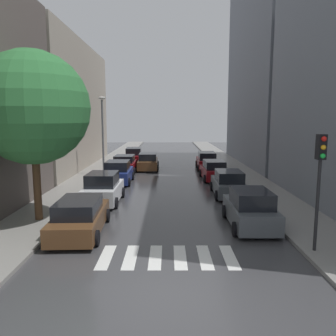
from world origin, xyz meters
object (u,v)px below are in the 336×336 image
object	(u,v)px
parked_car_left_nearest	(79,217)
parked_car_left_fifth	(133,156)
parked_car_left_third	(118,173)
parked_car_right_fourth	(206,161)
lamp_post_left	(102,130)
parked_car_left_fourth	(124,164)
parked_car_right_third	(213,171)
parked_car_right_second	(228,184)
car_midroad	(147,162)
traffic_light_right_corner	(319,167)
parked_car_left_second	(103,189)
parked_car_right_nearest	(250,209)
street_tree_left	(32,108)

from	to	relation	value
parked_car_left_nearest	parked_car_left_fifth	world-z (taller)	parked_car_left_fifth
parked_car_left_third	parked_car_left_fifth	bearing A→B (deg)	-0.48
parked_car_right_fourth	parked_car_left_third	bearing A→B (deg)	134.37
lamp_post_left	parked_car_left_fourth	bearing A→B (deg)	53.00
parked_car_left_third	parked_car_right_third	world-z (taller)	parked_car_left_third
parked_car_right_second	car_midroad	xyz separation A→B (m)	(-5.87, 11.10, -0.01)
parked_car_left_nearest	traffic_light_right_corner	distance (m)	9.90
parked_car_left_second	parked_car_left_fifth	bearing A→B (deg)	0.23
traffic_light_right_corner	parked_car_right_nearest	bearing A→B (deg)	116.75
parked_car_left_third	street_tree_left	bearing A→B (deg)	166.31
parked_car_left_third	lamp_post_left	xyz separation A→B (m)	(-1.71, 3.18, 3.18)
parked_car_right_second	parked_car_right_third	distance (m)	5.72
parked_car_left_fifth	parked_car_left_fourth	bearing A→B (deg)	174.78
lamp_post_left	parked_car_right_second	bearing A→B (deg)	-38.12
parked_car_right_third	lamp_post_left	bearing A→B (deg)	77.67
parked_car_left_fourth	parked_car_right_third	size ratio (longest dim) A/B	0.95
car_midroad	traffic_light_right_corner	world-z (taller)	traffic_light_right_corner
parked_car_left_nearest	parked_car_right_nearest	size ratio (longest dim) A/B	1.16
parked_car_right_nearest	lamp_post_left	distance (m)	16.90
parked_car_left_nearest	parked_car_right_second	size ratio (longest dim) A/B	1.14
lamp_post_left	parked_car_left_nearest	bearing A→B (deg)	-83.32
street_tree_left	parked_car_right_fourth	bearing A→B (deg)	59.25
parked_car_left_third	parked_car_right_second	size ratio (longest dim) A/B	0.95
parked_car_left_fourth	lamp_post_left	bearing A→B (deg)	143.55
parked_car_right_second	car_midroad	world-z (taller)	parked_car_right_second
parked_car_right_third	lamp_post_left	world-z (taller)	lamp_post_left
traffic_light_right_corner	lamp_post_left	distance (m)	20.20
parked_car_left_fifth	parked_car_right_second	world-z (taller)	parked_car_left_fifth
parked_car_left_nearest	parked_car_left_fifth	size ratio (longest dim) A/B	1.02
traffic_light_right_corner	parked_car_left_fifth	bearing A→B (deg)	110.34
parked_car_left_fourth	street_tree_left	xyz separation A→B (m)	(-2.27, -15.07, 4.72)
parked_car_right_nearest	parked_car_left_second	bearing A→B (deg)	60.06
traffic_light_right_corner	street_tree_left	bearing A→B (deg)	161.44
parked_car_left_fifth	street_tree_left	world-z (taller)	street_tree_left
parked_car_left_fourth	traffic_light_right_corner	world-z (taller)	traffic_light_right_corner
parked_car_left_second	parked_car_left_fifth	size ratio (longest dim) A/B	0.87
street_tree_left	parked_car_right_nearest	bearing A→B (deg)	-3.99
parked_car_left_fifth	parked_car_right_second	bearing A→B (deg)	-155.86
parked_car_left_second	parked_car_left_fourth	world-z (taller)	parked_car_left_second
parked_car_left_second	street_tree_left	size ratio (longest dim) A/B	0.51
parked_car_left_second	parked_car_left_fourth	distance (m)	11.34
parked_car_left_second	street_tree_left	distance (m)	6.42
parked_car_right_third	street_tree_left	size ratio (longest dim) A/B	0.54
parked_car_right_second	lamp_post_left	xyz separation A→B (m)	(-9.48, 7.44, 3.21)
parked_car_right_second	traffic_light_right_corner	xyz separation A→B (m)	(1.52, -9.50, 2.51)
parked_car_right_nearest	traffic_light_right_corner	xyz separation A→B (m)	(1.63, -3.23, 2.47)
car_midroad	lamp_post_left	distance (m)	6.07
parked_car_left_fourth	parked_car_left_fifth	xyz separation A→B (m)	(0.27, 5.73, 0.08)
parked_car_left_second	car_midroad	bearing A→B (deg)	-7.71
parked_car_right_third	parked_car_right_fourth	world-z (taller)	parked_car_right_fourth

